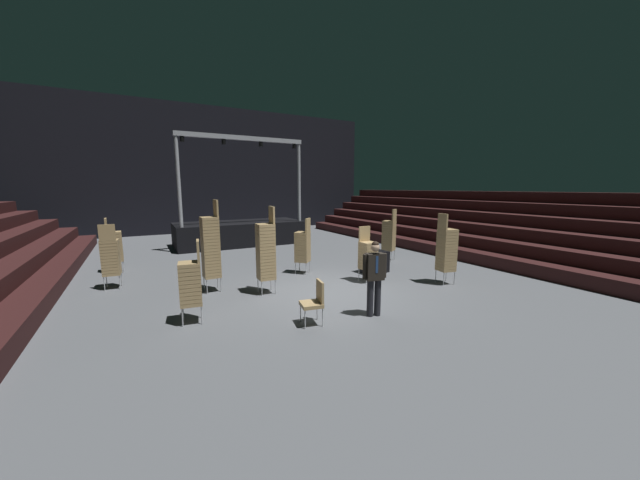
{
  "coord_description": "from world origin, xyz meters",
  "views": [
    {
      "loc": [
        -4.51,
        -7.57,
        2.89
      ],
      "look_at": [
        0.01,
        0.62,
        1.4
      ],
      "focal_mm": 18.54,
      "sensor_mm": 36.0,
      "label": 1
    }
  ],
  "objects": [
    {
      "name": "arena_end_wall",
      "position": [
        0.0,
        15.0,
        4.0
      ],
      "size": [
        22.0,
        0.3,
        8.0
      ],
      "primitive_type": "cube",
      "color": "black",
      "rests_on": "ground_plane"
    },
    {
      "name": "chair_stack_rear_centre",
      "position": [
        -1.54,
        0.86,
        1.19
      ],
      "size": [
        0.46,
        0.46,
        2.39
      ],
      "rotation": [
        0.0,
        0.0,
        1.52
      ],
      "color": "#B2B5BA",
      "rests_on": "ground_plane"
    },
    {
      "name": "ground_plane",
      "position": [
        0.0,
        0.0,
        -0.05
      ],
      "size": [
        22.0,
        30.0,
        0.1
      ],
      "primitive_type": "cube",
      "color": "#515459"
    },
    {
      "name": "chair_stack_mid_right",
      "position": [
        -5.29,
        3.42,
        0.94
      ],
      "size": [
        0.47,
        0.47,
        1.88
      ],
      "rotation": [
        0.0,
        0.0,
        6.2
      ],
      "color": "#B2B5BA",
      "rests_on": "ground_plane"
    },
    {
      "name": "chair_stack_rear_right",
      "position": [
        3.5,
        -0.9,
        1.07
      ],
      "size": [
        0.52,
        0.52,
        2.14
      ],
      "rotation": [
        0.0,
        0.0,
        4.5
      ],
      "color": "#B2B5BA",
      "rests_on": "ground_plane"
    },
    {
      "name": "chair_stack_mid_left",
      "position": [
        -2.82,
        1.76,
        1.28
      ],
      "size": [
        0.45,
        0.45,
        2.56
      ],
      "rotation": [
        0.0,
        0.0,
        1.6
      ],
      "color": "#B2B5BA",
      "rests_on": "ground_plane"
    },
    {
      "name": "stage_riser",
      "position": [
        0.0,
        9.08,
        0.66
      ],
      "size": [
        6.24,
        2.64,
        5.25
      ],
      "color": "black",
      "rests_on": "ground_plane"
    },
    {
      "name": "chair_stack_mid_centre",
      "position": [
        0.27,
        2.29,
        0.94
      ],
      "size": [
        0.62,
        0.62,
        1.88
      ],
      "rotation": [
        0.0,
        0.0,
        0.77
      ],
      "color": "#B2B5BA",
      "rests_on": "ground_plane"
    },
    {
      "name": "loose_chair_near_man",
      "position": [
        -1.37,
        -1.64,
        0.53
      ],
      "size": [
        0.52,
        0.52,
        0.95
      ],
      "rotation": [
        0.0,
        0.0,
        1.38
      ],
      "color": "#B2B5BA",
      "rests_on": "ground_plane"
    },
    {
      "name": "bleacher_bank_right",
      "position": [
        8.75,
        1.0,
        1.35
      ],
      "size": [
        4.5,
        24.0,
        2.7
      ],
      "rotation": [
        0.0,
        0.0,
        -1.57
      ],
      "color": "black",
      "rests_on": "ground_plane"
    },
    {
      "name": "chair_stack_aisle_left",
      "position": [
        4.16,
        2.46,
        1.03
      ],
      "size": [
        0.6,
        0.6,
        2.05
      ],
      "rotation": [
        0.0,
        0.0,
        0.52
      ],
      "color": "#B2B5BA",
      "rests_on": "ground_plane"
    },
    {
      "name": "equipment_road_case",
      "position": [
        2.48,
        1.23,
        0.36
      ],
      "size": [
        0.94,
        0.67,
        0.72
      ],
      "primitive_type": "cube",
      "rotation": [
        0.0,
        0.0,
        0.08
      ],
      "color": "black",
      "rests_on": "ground_plane"
    },
    {
      "name": "chair_stack_front_left",
      "position": [
        1.57,
        0.41,
        0.86
      ],
      "size": [
        0.45,
        0.45,
        1.71
      ],
      "rotation": [
        0.0,
        0.0,
        3.17
      ],
      "color": "#B2B5BA",
      "rests_on": "ground_plane"
    },
    {
      "name": "chair_stack_rear_left",
      "position": [
        -3.64,
        -0.29,
        0.9
      ],
      "size": [
        0.5,
        0.5,
        1.79
      ],
      "rotation": [
        0.0,
        0.0,
        1.42
      ],
      "color": "#B2B5BA",
      "rests_on": "ground_plane"
    },
    {
      "name": "chair_stack_front_right",
      "position": [
        -5.29,
        5.46,
        0.94
      ],
      "size": [
        0.45,
        0.45,
        1.88
      ],
      "rotation": [
        0.0,
        0.0,
        4.73
      ],
      "color": "#B2B5BA",
      "rests_on": "ground_plane"
    },
    {
      "name": "man_with_tie",
      "position": [
        0.02,
        -1.89,
        0.97
      ],
      "size": [
        0.57,
        0.32,
        1.72
      ],
      "rotation": [
        0.0,
        0.0,
        2.88
      ],
      "color": "black",
      "rests_on": "ground_plane"
    }
  ]
}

